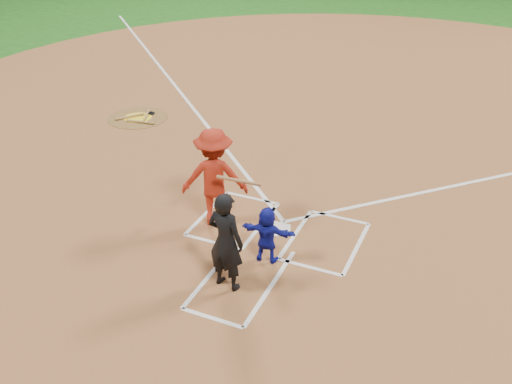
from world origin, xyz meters
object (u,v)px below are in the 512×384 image
at_px(home_plate, 278,229).
at_px(umpire, 226,241).
at_px(catcher, 267,235).
at_px(on_deck_circle, 138,118).
at_px(batter_at_plate, 214,177).

xyz_separation_m(home_plate, umpire, (-0.15, -1.96, 0.89)).
height_order(home_plate, catcher, catcher).
relative_size(home_plate, on_deck_circle, 0.35).
bearing_deg(home_plate, catcher, 100.26).
height_order(on_deck_circle, batter_at_plate, batter_at_plate).
xyz_separation_m(home_plate, batter_at_plate, (-1.26, -0.23, 1.00)).
xyz_separation_m(home_plate, catcher, (0.18, -1.01, 0.53)).
bearing_deg(catcher, umpire, 65.24).
height_order(on_deck_circle, umpire, umpire).
relative_size(home_plate, batter_at_plate, 0.30).
bearing_deg(home_plate, batter_at_plate, 10.37).
xyz_separation_m(on_deck_circle, batter_at_plate, (4.60, -4.00, 1.00)).
height_order(umpire, batter_at_plate, batter_at_plate).
relative_size(home_plate, catcher, 0.55).
distance_m(catcher, batter_at_plate, 1.70).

